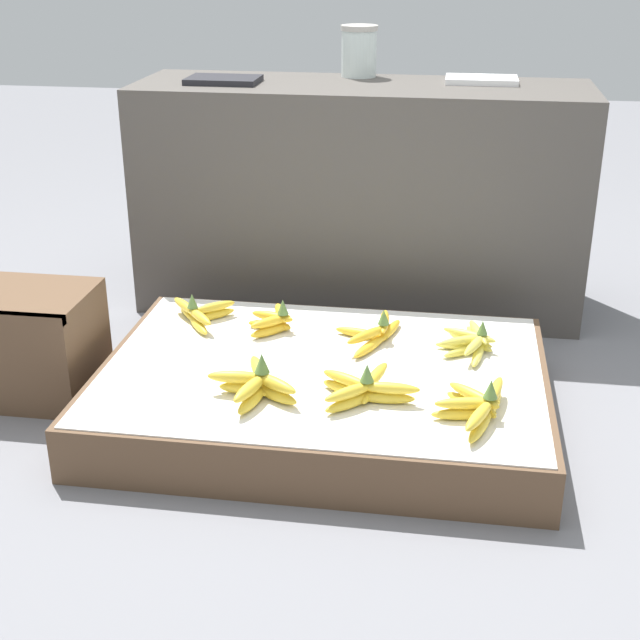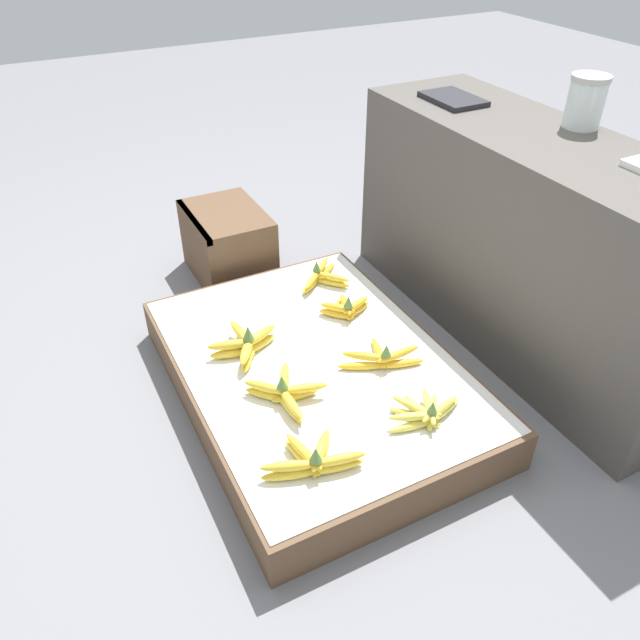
{
  "view_description": "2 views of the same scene",
  "coord_description": "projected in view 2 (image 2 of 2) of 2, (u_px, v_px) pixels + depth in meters",
  "views": [
    {
      "loc": [
        0.3,
        -2.0,
        1.16
      ],
      "look_at": [
        -0.02,
        0.07,
        0.24
      ],
      "focal_mm": 50.0,
      "sensor_mm": 36.0,
      "label": 1
    },
    {
      "loc": [
        1.35,
        -0.68,
        1.4
      ],
      "look_at": [
        -0.01,
        0.02,
        0.29
      ],
      "focal_mm": 35.0,
      "sensor_mm": 36.0,
      "label": 2
    }
  ],
  "objects": [
    {
      "name": "banana_bunch_front_midright",
      "position": [
        285.0,
        392.0,
        1.79
      ],
      "size": [
        0.24,
        0.22,
        0.1
      ],
      "color": "gold",
      "rests_on": "display_platform"
    },
    {
      "name": "back_vendor_table",
      "position": [
        527.0,
        242.0,
        2.13
      ],
      "size": [
        1.43,
        0.45,
        0.72
      ],
      "color": "#4C4742",
      "rests_on": "ground_plane"
    },
    {
      "name": "banana_bunch_middle_midright",
      "position": [
        382.0,
        358.0,
        1.92
      ],
      "size": [
        0.18,
        0.26,
        0.09
      ],
      "color": "gold",
      "rests_on": "display_platform"
    },
    {
      "name": "glass_jar",
      "position": [
        586.0,
        101.0,
        1.95
      ],
      "size": [
        0.12,
        0.12,
        0.16
      ],
      "color": "silver",
      "rests_on": "back_vendor_table"
    },
    {
      "name": "banana_bunch_front_right",
      "position": [
        313.0,
        460.0,
        1.59
      ],
      "size": [
        0.17,
        0.27,
        0.1
      ],
      "color": "gold",
      "rests_on": "display_platform"
    },
    {
      "name": "banana_bunch_middle_right",
      "position": [
        425.0,
        413.0,
        1.73
      ],
      "size": [
        0.16,
        0.25,
        0.09
      ],
      "color": "#DBCC4C",
      "rests_on": "display_platform"
    },
    {
      "name": "wooden_crate",
      "position": [
        228.0,
        244.0,
        2.55
      ],
      "size": [
        0.39,
        0.29,
        0.29
      ],
      "color": "brown",
      "rests_on": "ground_plane"
    },
    {
      "name": "foam_tray_dark",
      "position": [
        453.0,
        99.0,
        2.21
      ],
      "size": [
        0.22,
        0.15,
        0.02
      ],
      "color": "#232328",
      "rests_on": "back_vendor_table"
    },
    {
      "name": "banana_bunch_front_midleft",
      "position": [
        245.0,
        345.0,
        1.96
      ],
      "size": [
        0.23,
        0.24,
        0.11
      ],
      "color": "gold",
      "rests_on": "display_platform"
    },
    {
      "name": "ground_plane",
      "position": [
        315.0,
        393.0,
        2.04
      ],
      "size": [
        10.0,
        10.0,
        0.0
      ],
      "primitive_type": "plane",
      "color": "slate"
    },
    {
      "name": "banana_bunch_middle_left",
      "position": [
        322.0,
        276.0,
        2.3
      ],
      "size": [
        0.19,
        0.21,
        0.09
      ],
      "color": "gold",
      "rests_on": "display_platform"
    },
    {
      "name": "banana_bunch_middle_midleft",
      "position": [
        346.0,
        308.0,
        2.13
      ],
      "size": [
        0.14,
        0.19,
        0.1
      ],
      "color": "gold",
      "rests_on": "display_platform"
    },
    {
      "name": "display_platform",
      "position": [
        315.0,
        377.0,
        2.0
      ],
      "size": [
        1.13,
        0.81,
        0.14
      ],
      "color": "brown",
      "rests_on": "ground_plane"
    }
  ]
}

